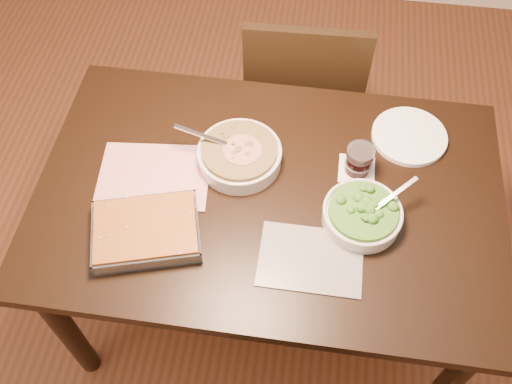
{
  "coord_description": "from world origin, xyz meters",
  "views": [
    {
      "loc": [
        0.1,
        -0.96,
        2.16
      ],
      "look_at": [
        -0.03,
        -0.04,
        0.8
      ],
      "focal_mm": 40.0,
      "sensor_mm": 36.0,
      "label": 1
    }
  ],
  "objects": [
    {
      "name": "ground",
      "position": [
        0.0,
        0.0,
        0.0
      ],
      "size": [
        4.0,
        4.0,
        0.0
      ],
      "primitive_type": "plane",
      "color": "#4A2C15",
      "rests_on": "ground"
    },
    {
      "name": "table",
      "position": [
        0.0,
        0.0,
        0.65
      ],
      "size": [
        1.4,
        0.9,
        0.75
      ],
      "color": "black",
      "rests_on": "ground"
    },
    {
      "name": "magazine_a",
      "position": [
        -0.35,
        0.01,
        0.75
      ],
      "size": [
        0.36,
        0.28,
        0.01
      ],
      "primitive_type": "cube",
      "rotation": [
        0.0,
        0.0,
        0.1
      ],
      "color": "#B4334D",
      "rests_on": "table"
    },
    {
      "name": "magazine_b",
      "position": [
        0.14,
        -0.21,
        0.75
      ],
      "size": [
        0.29,
        0.2,
        0.01
      ],
      "primitive_type": "cube",
      "rotation": [
        0.0,
        0.0,
        0.0
      ],
      "color": "#26252D",
      "rests_on": "table"
    },
    {
      "name": "coaster",
      "position": [
        0.26,
        0.12,
        0.75
      ],
      "size": [
        0.11,
        0.11,
        0.0
      ],
      "primitive_type": "cube",
      "color": "white",
      "rests_on": "table"
    },
    {
      "name": "stew_bowl",
      "position": [
        -0.1,
        0.1,
        0.79
      ],
      "size": [
        0.29,
        0.26,
        0.1
      ],
      "color": "silver",
      "rests_on": "table"
    },
    {
      "name": "broccoli_bowl",
      "position": [
        0.28,
        -0.06,
        0.78
      ],
      "size": [
        0.23,
        0.23,
        0.09
      ],
      "color": "silver",
      "rests_on": "table"
    },
    {
      "name": "baking_dish",
      "position": [
        -0.32,
        -0.2,
        0.78
      ],
      "size": [
        0.35,
        0.29,
        0.05
      ],
      "rotation": [
        0.0,
        0.0,
        0.28
      ],
      "color": "silver",
      "rests_on": "table"
    },
    {
      "name": "wine_tumbler",
      "position": [
        0.26,
        0.12,
        0.8
      ],
      "size": [
        0.08,
        0.08,
        0.09
      ],
      "color": "black",
      "rests_on": "coaster"
    },
    {
      "name": "dinner_plate",
      "position": [
        0.42,
        0.27,
        0.76
      ],
      "size": [
        0.24,
        0.24,
        0.02
      ],
      "primitive_type": "cylinder",
      "color": "white",
      "rests_on": "table"
    },
    {
      "name": "chair_far",
      "position": [
        0.06,
        0.64,
        0.52
      ],
      "size": [
        0.45,
        0.45,
        0.93
      ],
      "rotation": [
        0.0,
        0.0,
        3.18
      ],
      "color": "black",
      "rests_on": "ground"
    }
  ]
}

